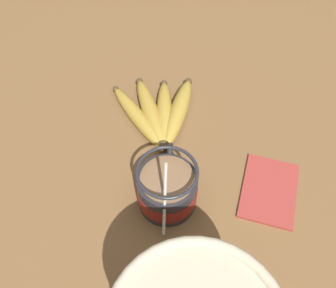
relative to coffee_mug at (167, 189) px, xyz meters
The scene contains 4 objects.
table 11.82cm from the coffee_mug, 20.25° to the right, with size 129.44×129.44×3.96cm.
coffee_mug is the anchor object (origin of this frame).
banana_bunch 19.85cm from the coffee_mug, ahead, with size 21.32×18.94×4.08cm.
napkin 19.29cm from the coffee_mug, 79.37° to the right, with size 15.58×12.32×0.60cm.
Camera 1 is at (-42.05, 0.65, 64.46)cm, focal length 40.00 mm.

